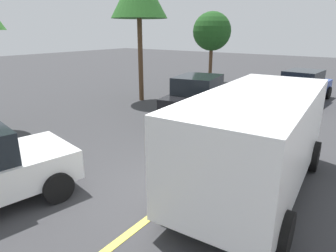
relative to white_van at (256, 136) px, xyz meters
The scene contains 6 objects.
ground_plane 2.12m from the white_van, 136.89° to the left, with size 80.00×80.00×0.00m, color #38383A.
lane_marking_centre 2.46m from the white_van, 33.32° to the left, with size 28.00×0.16×0.01m, color #E0D14C.
white_van is the anchor object (origin of this frame).
car_blue_approaching 9.92m from the white_van, ahead, with size 4.22×2.18×1.55m.
car_black_near_curb 6.18m from the white_van, 41.70° to the left, with size 4.45×2.66×1.66m.
tree_left_verge 14.40m from the white_van, 32.22° to the left, with size 2.46×2.46×4.57m.
Camera 1 is at (-4.61, -3.12, 3.40)m, focal length 31.66 mm.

